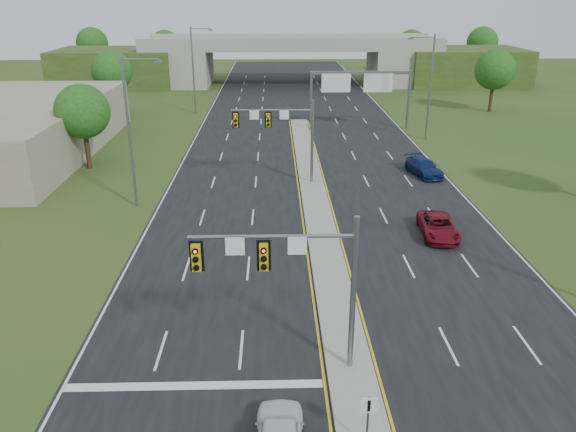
% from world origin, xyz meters
% --- Properties ---
extents(ground, '(240.00, 240.00, 0.00)m').
position_xyz_m(ground, '(0.00, 0.00, 0.00)').
color(ground, '#2A4619').
rests_on(ground, ground).
extents(road, '(24.00, 160.00, 0.02)m').
position_xyz_m(road, '(0.00, 35.00, 0.01)').
color(road, black).
rests_on(road, ground).
extents(median, '(2.00, 54.00, 0.16)m').
position_xyz_m(median, '(0.00, 23.00, 0.10)').
color(median, gray).
rests_on(median, road).
extents(lane_markings, '(23.72, 160.00, 0.01)m').
position_xyz_m(lane_markings, '(-0.60, 28.91, 0.02)').
color(lane_markings, gold).
rests_on(lane_markings, road).
extents(signal_mast_near, '(6.62, 0.60, 7.00)m').
position_xyz_m(signal_mast_near, '(-2.26, -0.07, 4.73)').
color(signal_mast_near, slate).
rests_on(signal_mast_near, ground).
extents(signal_mast_far, '(6.62, 0.60, 7.00)m').
position_xyz_m(signal_mast_far, '(-2.26, 24.93, 4.73)').
color(signal_mast_far, slate).
rests_on(signal_mast_far, ground).
extents(keep_right_sign, '(0.60, 0.13, 2.20)m').
position_xyz_m(keep_right_sign, '(0.00, -4.53, 1.52)').
color(keep_right_sign, slate).
rests_on(keep_right_sign, ground).
extents(sign_gantry, '(11.58, 0.44, 6.67)m').
position_xyz_m(sign_gantry, '(6.68, 44.92, 5.24)').
color(sign_gantry, slate).
rests_on(sign_gantry, ground).
extents(overpass, '(80.00, 14.00, 8.10)m').
position_xyz_m(overpass, '(0.00, 80.00, 3.55)').
color(overpass, gray).
rests_on(overpass, ground).
extents(lightpole_l_mid, '(2.85, 0.25, 11.00)m').
position_xyz_m(lightpole_l_mid, '(-13.30, 20.00, 6.10)').
color(lightpole_l_mid, slate).
rests_on(lightpole_l_mid, ground).
extents(lightpole_l_far, '(2.85, 0.25, 11.00)m').
position_xyz_m(lightpole_l_far, '(-13.30, 55.00, 6.10)').
color(lightpole_l_far, slate).
rests_on(lightpole_l_far, ground).
extents(lightpole_r_far, '(2.85, 0.25, 11.00)m').
position_xyz_m(lightpole_r_far, '(13.30, 40.00, 6.10)').
color(lightpole_r_far, slate).
rests_on(lightpole_r_far, ground).
extents(tree_l_near, '(4.80, 4.80, 7.60)m').
position_xyz_m(tree_l_near, '(-20.00, 30.00, 5.18)').
color(tree_l_near, '#382316').
rests_on(tree_l_near, ground).
extents(tree_l_mid, '(5.20, 5.20, 8.12)m').
position_xyz_m(tree_l_mid, '(-24.00, 55.00, 5.51)').
color(tree_l_mid, '#382316').
rests_on(tree_l_mid, ground).
extents(tree_r_mid, '(5.20, 5.20, 8.12)m').
position_xyz_m(tree_r_mid, '(26.00, 55.00, 5.51)').
color(tree_r_mid, '#382316').
rests_on(tree_r_mid, ground).
extents(tree_back_a, '(6.00, 6.00, 8.85)m').
position_xyz_m(tree_back_a, '(-38.00, 94.00, 5.84)').
color(tree_back_a, '#382316').
rests_on(tree_back_a, ground).
extents(tree_back_b, '(5.60, 5.60, 8.32)m').
position_xyz_m(tree_back_b, '(-24.00, 94.00, 5.51)').
color(tree_back_b, '#382316').
rests_on(tree_back_b, ground).
extents(tree_back_c, '(5.60, 5.60, 8.32)m').
position_xyz_m(tree_back_c, '(24.00, 94.00, 5.51)').
color(tree_back_c, '#382316').
rests_on(tree_back_c, ground).
extents(tree_back_d, '(6.00, 6.00, 8.85)m').
position_xyz_m(tree_back_d, '(38.00, 94.00, 5.84)').
color(tree_back_d, '#382316').
rests_on(tree_back_d, ground).
extents(car_far_a, '(2.55, 4.92, 1.33)m').
position_xyz_m(car_far_a, '(7.60, 13.85, 0.68)').
color(car_far_a, maroon).
rests_on(car_far_a, road).
extents(car_far_b, '(2.93, 5.05, 1.38)m').
position_xyz_m(car_far_b, '(10.00, 27.10, 0.71)').
color(car_far_b, '#0D1E51').
rests_on(car_far_b, road).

